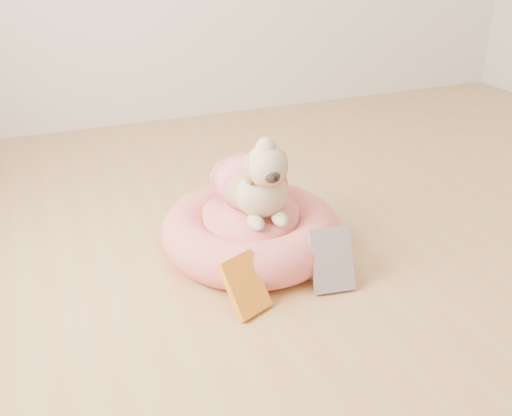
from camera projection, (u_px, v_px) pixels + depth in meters
name	position (u px, v px, depth m)	size (l,w,h in m)	color
floor	(476.00, 308.00, 1.81)	(4.50, 4.50, 0.00)	tan
pet_bed	(251.00, 231.00, 2.09)	(0.66, 0.66, 0.17)	#E5595C
dog	(254.00, 168.00, 1.99)	(0.30, 0.43, 0.32)	olive
book_yellow	(245.00, 285.00, 1.77)	(0.13, 0.02, 0.19)	yellow
book_white	(332.00, 260.00, 1.88)	(0.14, 0.02, 0.21)	white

